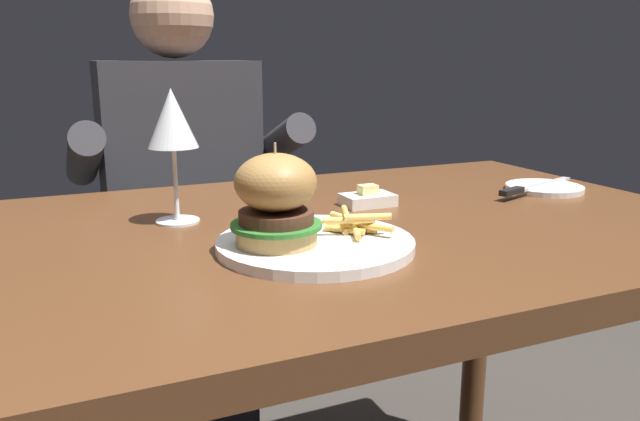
% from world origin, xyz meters
% --- Properties ---
extents(dining_table, '(1.32, 0.77, 0.74)m').
position_xyz_m(dining_table, '(0.00, 0.00, 0.65)').
color(dining_table, '#56331C').
rests_on(dining_table, ground).
extents(main_plate, '(0.26, 0.26, 0.01)m').
position_xyz_m(main_plate, '(-0.03, -0.11, 0.75)').
color(main_plate, white).
rests_on(main_plate, dining_table).
extents(burger_sandwich, '(0.12, 0.12, 0.13)m').
position_xyz_m(burger_sandwich, '(-0.08, -0.11, 0.81)').
color(burger_sandwich, tan).
rests_on(burger_sandwich, main_plate).
extents(fries_pile, '(0.09, 0.10, 0.03)m').
position_xyz_m(fries_pile, '(0.03, -0.10, 0.77)').
color(fries_pile, gold).
rests_on(fries_pile, main_plate).
extents(wine_glass, '(0.08, 0.08, 0.20)m').
position_xyz_m(wine_glass, '(-0.17, 0.10, 0.89)').
color(wine_glass, silver).
rests_on(wine_glass, dining_table).
extents(bread_plate, '(0.14, 0.14, 0.01)m').
position_xyz_m(bread_plate, '(0.52, 0.06, 0.74)').
color(bread_plate, white).
rests_on(bread_plate, dining_table).
extents(table_knife, '(0.23, 0.09, 0.01)m').
position_xyz_m(table_knife, '(0.47, 0.04, 0.75)').
color(table_knife, silver).
rests_on(table_knife, bread_plate).
extents(butter_dish, '(0.09, 0.06, 0.04)m').
position_xyz_m(butter_dish, '(0.15, 0.08, 0.75)').
color(butter_dish, white).
rests_on(butter_dish, dining_table).
extents(diner_person, '(0.51, 0.36, 1.18)m').
position_xyz_m(diner_person, '(-0.05, 0.66, 0.56)').
color(diner_person, '#282833').
rests_on(diner_person, ground).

